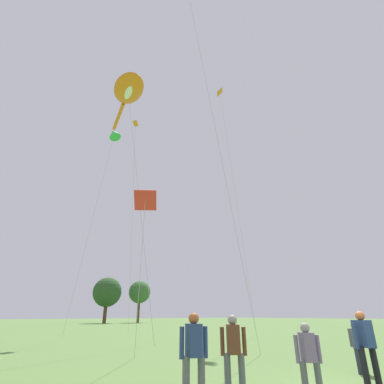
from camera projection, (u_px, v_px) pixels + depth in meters
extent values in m
ellipsoid|color=orange|center=(129.00, 89.00, 24.10)|extent=(3.11, 4.20, 0.86)
cylinder|color=orange|center=(118.00, 117.00, 27.31)|extent=(1.25, 3.98, 0.31)
ellipsoid|color=white|center=(128.00, 93.00, 23.95)|extent=(0.92, 1.74, 0.31)
cylinder|color=#B2B2B7|center=(139.00, 198.00, 20.44)|extent=(2.37, 1.92, 18.19)
cylinder|color=slate|center=(228.00, 375.00, 6.37)|extent=(0.14, 0.14, 0.84)
cylinder|color=slate|center=(242.00, 375.00, 6.38)|extent=(0.14, 0.14, 0.84)
cube|color=brown|center=(233.00, 339.00, 6.65)|extent=(0.44, 0.48, 0.60)
sphere|color=#9E9993|center=(232.00, 320.00, 6.80)|extent=(0.22, 0.22, 0.22)
cylinder|color=brown|center=(222.00, 341.00, 6.62)|extent=(0.09, 0.09, 0.58)
cylinder|color=brown|center=(244.00, 341.00, 6.64)|extent=(0.09, 0.09, 0.58)
cylinder|color=slate|center=(305.00, 383.00, 5.87)|extent=(0.13, 0.13, 0.76)
cylinder|color=slate|center=(319.00, 383.00, 5.87)|extent=(0.13, 0.13, 0.76)
cube|color=slate|center=(307.00, 347.00, 6.11)|extent=(0.41, 0.43, 0.54)
sphere|color=#9E9993|center=(305.00, 328.00, 6.25)|extent=(0.20, 0.20, 0.20)
cylinder|color=slate|center=(297.00, 349.00, 6.10)|extent=(0.08, 0.08, 0.52)
cylinder|color=slate|center=(319.00, 349.00, 6.10)|extent=(0.08, 0.08, 0.52)
cylinder|color=black|center=(365.00, 367.00, 7.22)|extent=(0.15, 0.15, 0.89)
cylinder|color=black|center=(376.00, 367.00, 7.30)|extent=(0.15, 0.15, 0.89)
cube|color=navy|center=(363.00, 334.00, 7.54)|extent=(0.42, 0.50, 0.63)
sphere|color=#B75B2D|center=(360.00, 316.00, 7.70)|extent=(0.23, 0.23, 0.23)
cylinder|color=navy|center=(355.00, 336.00, 7.47)|extent=(0.10, 0.10, 0.61)
cylinder|color=navy|center=(372.00, 335.00, 7.59)|extent=(0.10, 0.10, 0.61)
cylinder|color=#282D42|center=(358.00, 361.00, 8.83)|extent=(0.12, 0.12, 0.73)
cylinder|color=#282D42|center=(363.00, 360.00, 8.97)|extent=(0.12, 0.12, 0.73)
cube|color=#4C515B|center=(356.00, 338.00, 9.13)|extent=(0.23, 0.37, 0.52)
sphere|color=#B75B2D|center=(354.00, 326.00, 9.26)|extent=(0.19, 0.19, 0.19)
cylinder|color=#4C515B|center=(353.00, 339.00, 9.01)|extent=(0.08, 0.08, 0.50)
cylinder|color=#4C515B|center=(360.00, 339.00, 9.23)|extent=(0.08, 0.08, 0.50)
cylinder|color=slate|center=(186.00, 381.00, 5.74)|extent=(0.15, 0.15, 0.86)
cylinder|color=slate|center=(201.00, 380.00, 5.83)|extent=(0.15, 0.15, 0.86)
cube|color=navy|center=(194.00, 340.00, 6.06)|extent=(0.39, 0.48, 0.61)
sphere|color=#B75B2D|center=(194.00, 318.00, 6.22)|extent=(0.22, 0.22, 0.22)
cylinder|color=navy|center=(182.00, 343.00, 5.98)|extent=(0.09, 0.09, 0.59)
cylinder|color=navy|center=(205.00, 342.00, 6.11)|extent=(0.09, 0.09, 0.59)
cone|color=green|center=(114.00, 134.00, 24.63)|extent=(1.33, 1.45, 1.12)
cylinder|color=#B2B2B7|center=(90.00, 229.00, 22.98)|extent=(0.50, 4.09, 15.56)
cylinder|color=#B2B2B7|center=(212.00, 113.00, 16.25)|extent=(4.64, 0.30, 23.75)
cube|color=orange|center=(220.00, 92.00, 33.50)|extent=(1.03, 1.02, 0.64)
cylinder|color=#B2B2B7|center=(236.00, 196.00, 29.31)|extent=(2.65, 0.50, 24.93)
cube|color=orange|center=(135.00, 123.00, 33.21)|extent=(0.61, 0.85, 0.65)
cylinder|color=#B2B2B7|center=(132.00, 214.00, 28.95)|extent=(0.63, 0.91, 21.46)
cube|color=red|center=(145.00, 200.00, 12.53)|extent=(1.16, 1.08, 0.70)
cylinder|color=#B2B2B7|center=(140.00, 278.00, 12.25)|extent=(0.95, 1.76, 6.11)
cylinder|color=#513823|center=(105.00, 314.00, 62.93)|extent=(0.74, 0.74, 3.78)
sphere|color=#284C23|center=(107.00, 292.00, 64.59)|extent=(6.13, 6.13, 6.13)
cylinder|color=#513823|center=(138.00, 312.00, 67.89)|extent=(0.60, 0.60, 4.60)
sphere|color=#386633|center=(140.00, 292.00, 69.54)|extent=(5.03, 5.03, 5.03)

